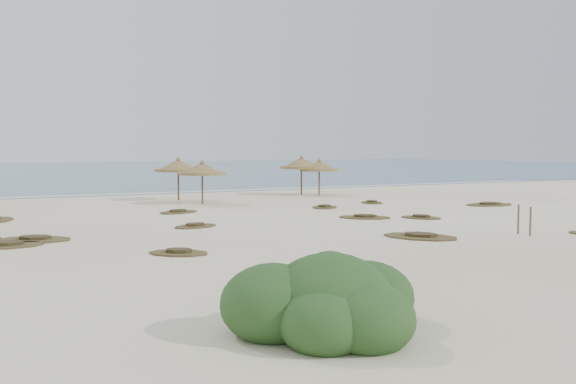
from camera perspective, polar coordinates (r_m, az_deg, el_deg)
name	(u,v)px	position (r m, az deg, el deg)	size (l,w,h in m)	color
ground	(383,239)	(22.88, 8.44, -4.18)	(160.00, 160.00, 0.00)	#F6EBCA
ocean	(61,171)	(94.29, -19.52, 1.81)	(200.00, 100.00, 0.01)	navy
foam_line	(165,193)	(46.37, -10.85, -0.07)	(70.00, 0.60, 0.01)	white
palapa_2	(202,169)	(36.78, -7.63, 2.00)	(2.95, 2.95, 2.54)	brown
palapa_3	(178,166)	(39.67, -9.74, 2.27)	(3.07, 3.07, 2.68)	brown
palapa_4	(319,166)	(43.36, 2.79, 2.29)	(3.52, 3.52, 2.51)	brown
palapa_5	(301,164)	(43.65, 1.20, 2.52)	(3.45, 3.45, 2.72)	brown
fence_post_near	(530,222)	(24.98, 20.74, -2.47)	(0.08, 0.08, 1.07)	#655D4C
fence_post_far	(518,219)	(25.47, 19.80, -2.29)	(0.08, 0.08, 1.10)	#655D4C
bush	(329,303)	(11.29, 3.69, -9.84)	(3.66, 3.23, 1.64)	#305424
scrub_0	(8,245)	(22.91, -23.63, -4.33)	(2.28, 1.52, 0.16)	brown
scrub_1	(35,239)	(24.01, -21.57, -3.91)	(3.02, 2.71, 0.16)	brown
scrub_2	(195,226)	(26.32, -8.25, -2.99)	(2.22, 1.82, 0.16)	brown
scrub_3	(365,217)	(29.55, 6.85, -2.22)	(2.80, 2.74, 0.16)	brown
scrub_4	(421,217)	(29.87, 11.75, -2.20)	(1.97, 2.26, 0.16)	brown
scrub_5	(489,204)	(37.57, 17.47, -1.05)	(2.95, 1.93, 0.16)	brown
scrub_7	(325,207)	(34.35, 3.28, -1.33)	(2.27, 2.39, 0.16)	brown
scrub_9	(420,236)	(23.53, 11.69, -3.86)	(2.94, 3.27, 0.16)	brown
scrub_10	(372,202)	(37.44, 7.46, -0.91)	(1.72, 2.12, 0.16)	brown
scrub_11	(179,252)	(19.81, -9.69, -5.31)	(2.21, 2.13, 0.16)	brown
scrub_13	(178,212)	(32.17, -9.72, -1.74)	(2.55, 2.20, 0.16)	brown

